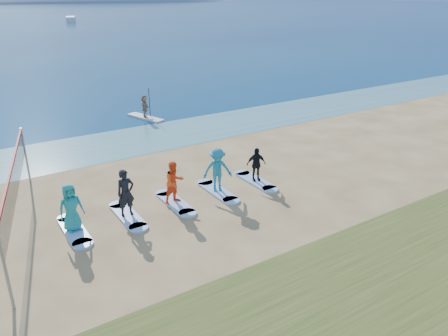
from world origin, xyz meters
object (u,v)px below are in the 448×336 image
student_1 (126,193)px  surfboard_3 (218,191)px  volleyball_net (15,180)px  student_0 (71,207)px  student_3 (217,170)px  surfboard_0 (74,230)px  boat_offshore_b (71,22)px  student_4 (256,164)px  paddleboard (146,118)px  paddleboarder (145,106)px  surfboard_4 (256,181)px  surfboard_2 (175,203)px  surfboard_1 (128,216)px  student_2 (174,182)px

student_1 → surfboard_3: 4.13m
volleyball_net → student_0: 2.11m
student_0 → student_3: student_3 is taller
surfboard_0 → student_0: bearing=0.0°
boat_offshore_b → student_4: 113.10m
paddleboard → boat_offshore_b: boat_offshore_b is taller
student_0 → student_3: bearing=-7.2°
paddleboard → paddleboarder: bearing=0.0°
surfboard_0 → surfboard_4: (8.04, 0.00, 0.00)m
paddleboard → student_3: student_3 is taller
paddleboarder → surfboard_3: (-2.04, -12.39, -0.81)m
paddleboard → surfboard_3: 12.56m
surfboard_2 → paddleboard: bearing=71.9°
student_3 → student_1: bearing=-159.0°
paddleboarder → boat_offshore_b: bearing=5.2°
volleyball_net → surfboard_1: volleyball_net is taller
boat_offshore_b → surfboard_2: 113.91m
boat_offshore_b → student_0: (-29.18, -111.10, 0.97)m
volleyball_net → paddleboard: 14.83m
paddleboard → student_0: (-8.07, -12.39, 0.91)m
boat_offshore_b → surfboard_1: size_ratio=2.84×
surfboard_3 → student_4: student_4 is taller
volleyball_net → student_4: 9.64m
surfboard_2 → surfboard_4: bearing=0.0°
surfboard_4 → student_4: 0.81m
student_2 → surfboard_1: bearing=173.4°
boat_offshore_b → surfboard_1: bearing=-86.8°
surfboard_1 → student_4: size_ratio=1.45×
paddleboarder → surfboard_2: 13.06m
boat_offshore_b → surfboard_2: size_ratio=2.84×
boat_offshore_b → student_3: student_3 is taller
surfboard_1 → student_1: student_1 is taller
volleyball_net → student_0: bearing=-39.0°
student_4 → paddleboarder: bearing=107.1°
student_1 → surfboard_2: 2.23m
volleyball_net → surfboard_0: (1.47, -1.19, -1.86)m
student_2 → boat_offshore_b: bearing=70.7°
volleyball_net → surfboard_2: (5.49, -1.19, -1.86)m
boat_offshore_b → student_1: bearing=-86.8°
surfboard_4 → student_4: (0.00, 0.00, 0.81)m
surfboard_1 → student_4: 6.08m
student_3 → surfboard_4: student_3 is taller
volleyball_net → paddleboard: (9.54, 11.20, -1.84)m
student_1 → surfboard_3: student_1 is taller
surfboard_1 → student_3: size_ratio=1.16×
paddleboard → student_3: (-2.04, -12.39, 0.98)m
student_0 → student_2: student_0 is taller
volleyball_net → surfboard_1: (3.48, -1.19, -1.86)m
paddleboarder → student_3: student_3 is taller
surfboard_1 → surfboard_2: bearing=0.0°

